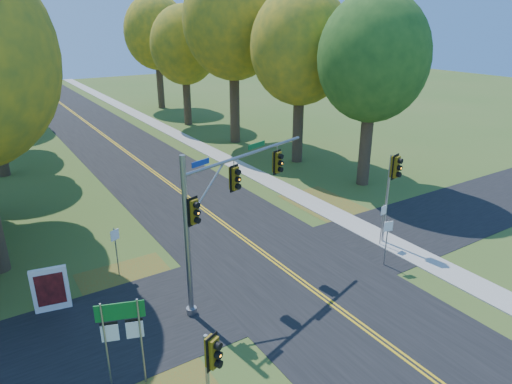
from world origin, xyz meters
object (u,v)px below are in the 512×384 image
traffic_mast (221,203)px  route_sign_cluster (122,327)px  east_signal_pole (393,177)px  info_kiosk (51,290)px

traffic_mast → route_sign_cluster: (-5.01, -2.80, -2.00)m
route_sign_cluster → traffic_mast: bearing=48.8°
traffic_mast → east_signal_pole: size_ratio=1.44×
traffic_mast → info_kiosk: bearing=138.8°
traffic_mast → info_kiosk: (-6.27, 2.75, -3.28)m
traffic_mast → info_kiosk: size_ratio=3.66×
east_signal_pole → info_kiosk: east_signal_pole is taller
info_kiosk → east_signal_pole: bearing=-0.7°
east_signal_pole → info_kiosk: 16.23m
info_kiosk → traffic_mast: bearing=-12.9°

